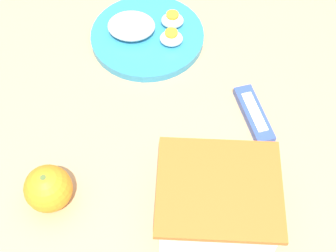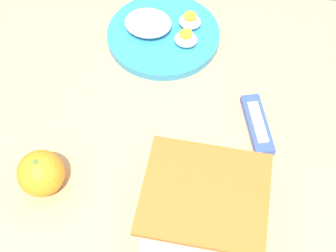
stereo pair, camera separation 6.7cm
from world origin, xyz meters
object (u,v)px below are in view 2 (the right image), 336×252
at_px(candy_bar, 257,124).
at_px(rice_plate, 162,32).
at_px(food_container, 203,207).
at_px(orange_fruit, 41,173).

bearing_deg(candy_bar, rice_plate, -41.47).
bearing_deg(food_container, candy_bar, -110.84).
height_order(orange_fruit, candy_bar, orange_fruit).
distance_m(food_container, rice_plate, 0.43).
xyz_separation_m(orange_fruit, rice_plate, (-0.13, -0.39, -0.02)).
xyz_separation_m(food_container, rice_plate, (0.15, -0.40, -0.02)).
relative_size(orange_fruit, candy_bar, 0.59).
relative_size(food_container, orange_fruit, 2.41).
height_order(orange_fruit, rice_plate, orange_fruit).
bearing_deg(candy_bar, food_container, 69.16).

